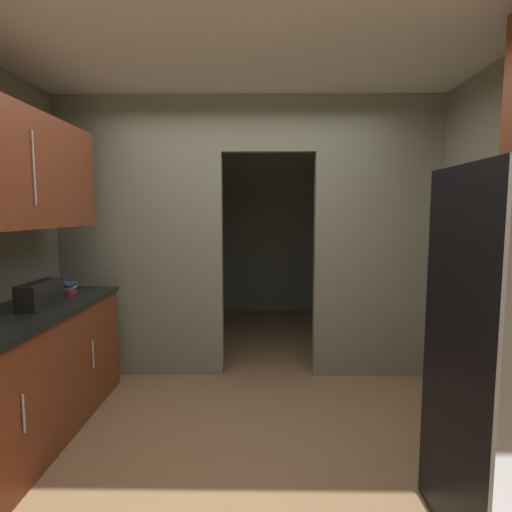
{
  "coord_description": "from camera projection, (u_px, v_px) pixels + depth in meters",
  "views": [
    {
      "loc": [
        0.13,
        -2.45,
        1.58
      ],
      "look_at": [
        0.09,
        0.62,
        1.26
      ],
      "focal_mm": 29.08,
      "sensor_mm": 36.0,
      "label": 1
    }
  ],
  "objects": [
    {
      "name": "upper_cabinet_counterside",
      "position": [
        5.0,
        168.0,
        2.61
      ],
      "size": [
        0.36,
        1.93,
        0.77
      ],
      "color": "brown"
    },
    {
      "name": "adjoining_room_shell",
      "position": [
        252.0,
        231.0,
        5.8
      ],
      "size": [
        3.6,
        2.69,
        2.65
      ],
      "color": "gray",
      "rests_on": "ground"
    },
    {
      "name": "kitchen_partition",
      "position": [
        243.0,
        232.0,
        3.95
      ],
      "size": [
        3.6,
        0.12,
        2.65
      ],
      "color": "gray",
      "rests_on": "ground"
    },
    {
      "name": "ground",
      "position": [
        241.0,
        465.0,
        2.6
      ],
      "size": [
        20.0,
        20.0,
        0.0
      ],
      "primitive_type": "plane",
      "color": "#93704C"
    },
    {
      "name": "lower_cabinet_run",
      "position": [
        19.0,
        382.0,
        2.76
      ],
      "size": [
        0.63,
        2.14,
        0.91
      ],
      "color": "brown",
      "rests_on": "ground"
    },
    {
      "name": "book_stack",
      "position": [
        66.0,
        288.0,
        3.4
      ],
      "size": [
        0.15,
        0.16,
        0.1
      ],
      "color": "red",
      "rests_on": "lower_cabinet_run"
    },
    {
      "name": "kitchen_overhead_slab",
      "position": [
        242.0,
        47.0,
        2.77
      ],
      "size": [
        4.0,
        7.0,
        0.06
      ],
      "primitive_type": "cube",
      "color": "silver"
    },
    {
      "name": "boombox",
      "position": [
        40.0,
        294.0,
        2.97
      ],
      "size": [
        0.16,
        0.42,
        0.2
      ],
      "color": "black",
      "rests_on": "lower_cabinet_run"
    }
  ]
}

